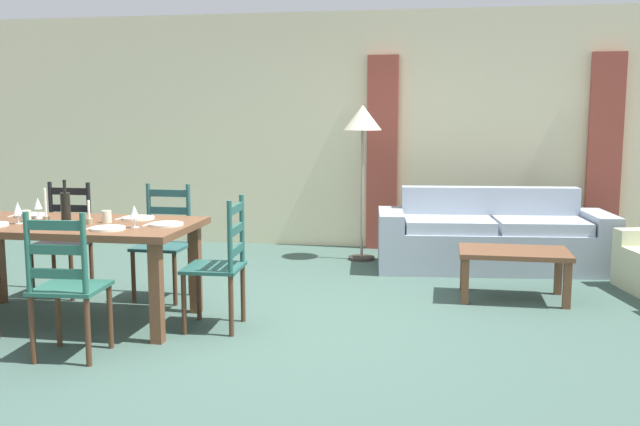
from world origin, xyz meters
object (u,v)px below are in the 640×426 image
Objects in this scene: coffee_cup_secondary at (26,216)px; wine_glass_near_right at (134,212)px; wine_bottle at (66,206)px; wine_glass_far_left at (38,204)px; coffee_table at (514,258)px; dining_chair_far_right at (164,242)px; dining_chair_far_left at (64,239)px; wine_glass_near_left at (18,209)px; coffee_cup_primary at (107,217)px; dining_chair_near_right at (67,285)px; standing_lamp at (363,127)px; dining_table at (68,234)px; couch at (492,239)px; dining_chair_head_east at (221,264)px.

wine_glass_near_right is at bearing -5.65° from coffee_cup_secondary.
wine_bottle is 1.96× the size of wine_glass_far_left.
coffee_table is at bearing 20.03° from wine_bottle.
dining_chair_far_right is 1.00m from wine_glass_near_right.
coffee_cup_secondary is at bearing -77.97° from dining_chair_far_left.
wine_glass_near_left reaches higher than coffee_cup_primary.
dining_chair_far_right is at bearing 100.31° from wine_glass_near_right.
standing_lamp is (1.47, 3.41, 0.93)m from dining_chair_near_right.
coffee_table is (2.90, 0.47, -0.12)m from dining_chair_far_right.
standing_lamp reaches higher than coffee_cup_secondary.
wine_glass_far_left is 1.79× the size of coffee_cup_primary.
dining_chair_near_right is 1.07× the size of coffee_table.
dining_table is at bearing -119.45° from dining_chair_far_right.
couch is (2.63, 2.59, -0.57)m from wine_glass_near_right.
coffee_cup_primary reaches higher than coffee_table.
standing_lamp is at bearing 58.32° from coffee_cup_primary.
dining_table is 1.98× the size of dining_chair_head_east.
coffee_table is (3.35, 1.22, -0.51)m from wine_bottle.
dining_table is 0.39m from wine_glass_near_left.
coffee_cup_secondary is at bearing -170.92° from dining_table.
dining_chair_head_east is 2.86m from standing_lamp.
couch reaches higher than coffee_table.
dining_chair_far_right is at bearing 48.05° from coffee_cup_secondary.
wine_glass_near_right reaches higher than coffee_cup_primary.
dining_chair_far_left is at bearing 155.99° from dining_chair_head_east.
dining_chair_far_left and dining_chair_head_east have the same top height.
wine_glass_near_right is at bearing -115.00° from standing_lamp.
couch is (2.94, 2.40, -0.50)m from coffee_cup_primary.
coffee_cup_primary is (0.61, -0.09, -0.07)m from wine_glass_far_left.
wine_glass_far_left reaches higher than coffee_cup_secondary.
wine_glass_near_left is 1.00× the size of wine_glass_far_left.
dining_chair_far_right reaches higher than coffee_table.
standing_lamp is at bearing 52.02° from dining_chair_far_right.
dining_chair_head_east is 2.48m from coffee_table.
dining_chair_head_east reaches higher than wine_glass_near_left.
coffee_cup_secondary is (-0.73, -0.82, 0.32)m from dining_chair_far_right.
dining_chair_far_right is at bearing 79.00° from coffee_cup_primary.
wine_glass_near_left is 1.79× the size of coffee_cup_secondary.
coffee_cup_primary is 3.10m from standing_lamp.
standing_lamp is at bearing 50.76° from coffee_cup_secondary.
coffee_cup_primary is at bearing 15.37° from wine_glass_near_left.
couch is (3.53, 2.50, -0.50)m from coffee_cup_secondary.
dining_chair_near_right reaches higher than wine_glass_near_right.
couch is at bearing 33.01° from wine_glass_far_left.
dining_chair_head_east is at bearing -150.68° from coffee_table.
dining_chair_far_left is 0.97m from wine_glass_near_left.
coffee_cup_primary reaches higher than couch.
dining_chair_far_right and dining_chair_head_east have the same top height.
coffee_cup_secondary is at bearing -177.33° from dining_chair_head_east.
dining_chair_head_east is at bearing -24.01° from dining_chair_far_left.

